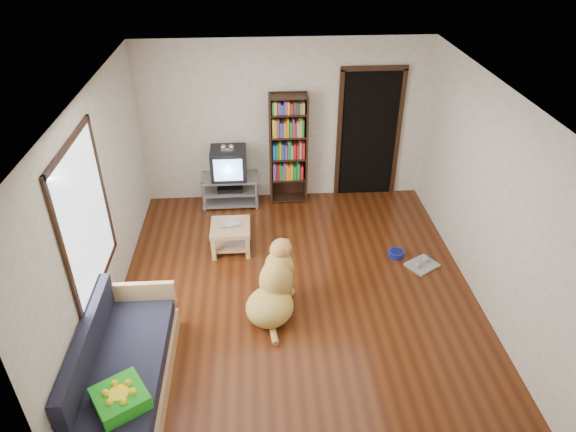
{
  "coord_description": "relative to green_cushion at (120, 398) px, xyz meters",
  "views": [
    {
      "loc": [
        -0.45,
        -5.08,
        4.31
      ],
      "look_at": [
        -0.09,
        0.36,
        0.9
      ],
      "focal_mm": 32.0,
      "sensor_mm": 36.0,
      "label": 1
    }
  ],
  "objects": [
    {
      "name": "wall_left",
      "position": [
        -0.5,
        1.96,
        0.81
      ],
      "size": [
        0.0,
        5.0,
        5.0
      ],
      "primitive_type": "plane",
      "rotation": [
        1.57,
        0.0,
        1.57
      ],
      "color": "silver",
      "rests_on": "ground"
    },
    {
      "name": "laptop",
      "position": [
        0.89,
        2.89,
        -0.08
      ],
      "size": [
        0.31,
        0.23,
        0.02
      ],
      "primitive_type": "imported",
      "rotation": [
        0.0,
        0.0,
        0.16
      ],
      "color": "silver",
      "rests_on": "coffee_table"
    },
    {
      "name": "crt_tv",
      "position": [
        0.85,
        4.23,
        0.25
      ],
      "size": [
        0.55,
        0.52,
        0.58
      ],
      "color": "black",
      "rests_on": "tv_stand"
    },
    {
      "name": "bookshelf",
      "position": [
        1.8,
        4.31,
        0.51
      ],
      "size": [
        0.6,
        0.3,
        1.8
      ],
      "color": "black",
      "rests_on": "ground"
    },
    {
      "name": "green_cushion",
      "position": [
        0.0,
        0.0,
        0.0
      ],
      "size": [
        0.6,
        0.6,
        0.14
      ],
      "primitive_type": "cube",
      "rotation": [
        0.0,
        0.0,
        0.56
      ],
      "color": "green",
      "rests_on": "sofa"
    },
    {
      "name": "dog",
      "position": [
        1.45,
        1.61,
        -0.16
      ],
      "size": [
        0.76,
        1.09,
        0.91
      ],
      "color": "gold",
      "rests_on": "ground"
    },
    {
      "name": "dog_bowl",
      "position": [
        3.21,
        2.6,
        -0.45
      ],
      "size": [
        0.22,
        0.22,
        0.08
      ],
      "primitive_type": "cylinder",
      "color": "navy",
      "rests_on": "ground"
    },
    {
      "name": "ceiling",
      "position": [
        1.75,
        1.96,
        2.11
      ],
      "size": [
        5.0,
        5.0,
        0.0
      ],
      "primitive_type": "plane",
      "rotation": [
        3.14,
        0.0,
        0.0
      ],
      "color": "white",
      "rests_on": "ground"
    },
    {
      "name": "coffee_table",
      "position": [
        0.89,
        2.92,
        -0.21
      ],
      "size": [
        0.55,
        0.55,
        0.4
      ],
      "color": "tan",
      "rests_on": "ground"
    },
    {
      "name": "grey_rag",
      "position": [
        3.51,
        2.35,
        -0.48
      ],
      "size": [
        0.51,
        0.48,
        0.03
      ],
      "primitive_type": "cube",
      "rotation": [
        0.0,
        0.0,
        0.54
      ],
      "color": "#979797",
      "rests_on": "ground"
    },
    {
      "name": "tv_stand",
      "position": [
        0.85,
        4.21,
        -0.22
      ],
      "size": [
        0.9,
        0.45,
        0.5
      ],
      "color": "#99999E",
      "rests_on": "ground"
    },
    {
      "name": "wall_right",
      "position": [
        4.0,
        1.96,
        0.81
      ],
      "size": [
        0.0,
        5.0,
        5.0
      ],
      "primitive_type": "plane",
      "rotation": [
        1.57,
        0.0,
        -1.57
      ],
      "color": "silver",
      "rests_on": "ground"
    },
    {
      "name": "wall_front",
      "position": [
        1.75,
        -0.54,
        0.81
      ],
      "size": [
        4.5,
        0.0,
        4.5
      ],
      "primitive_type": "plane",
      "rotation": [
        -1.57,
        0.0,
        0.0
      ],
      "color": "silver",
      "rests_on": "ground"
    },
    {
      "name": "doorway",
      "position": [
        3.1,
        4.44,
        0.63
      ],
      "size": [
        1.03,
        0.05,
        2.19
      ],
      "color": "black",
      "rests_on": "wall_back"
    },
    {
      "name": "sofa",
      "position": [
        -0.12,
        0.58,
        -0.23
      ],
      "size": [
        0.8,
        1.8,
        0.8
      ],
      "color": "tan",
      "rests_on": "ground"
    },
    {
      "name": "wall_back",
      "position": [
        1.75,
        4.46,
        0.81
      ],
      "size": [
        4.5,
        0.0,
        4.5
      ],
      "primitive_type": "plane",
      "rotation": [
        1.57,
        0.0,
        0.0
      ],
      "color": "silver",
      "rests_on": "ground"
    },
    {
      "name": "ground",
      "position": [
        1.75,
        1.96,
        -0.49
      ],
      "size": [
        5.0,
        5.0,
        0.0
      ],
      "primitive_type": "plane",
      "color": "#50240D",
      "rests_on": "ground"
    },
    {
      "name": "window",
      "position": [
        -0.48,
        1.46,
        1.01
      ],
      "size": [
        0.03,
        1.46,
        1.7
      ],
      "color": "white",
      "rests_on": "wall_left"
    }
  ]
}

